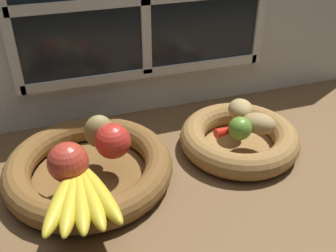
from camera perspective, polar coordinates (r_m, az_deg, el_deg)
The scene contains 12 objects.
ground_plane at distance 89.71cm, azimuth 1.97°, elevation -7.26°, with size 140.00×90.00×3.00cm, color brown.
back_wall at distance 101.23cm, azimuth -3.65°, elevation 16.46°, with size 140.00×4.60×55.00cm.
fruit_bowl_left at distance 86.69cm, azimuth -11.40°, elevation -5.99°, with size 36.23×36.23×5.99cm.
fruit_bowl_right at distance 95.43cm, azimuth 10.29°, elevation -1.82°, with size 28.42×28.42×5.99cm.
apple_red_right at distance 81.76cm, azimuth -8.02°, elevation -2.19°, with size 7.49×7.49×7.49cm, color red.
apple_red_front at distance 77.27cm, azimuth -14.33°, elevation -5.14°, with size 7.95×7.95×7.95cm, color #B73828.
pear_brown at distance 85.09cm, azimuth -9.99°, elevation -0.79°, with size 5.22×6.38×7.67cm, color olive.
banana_bunch_front at distance 73.16cm, azimuth -12.57°, elevation -9.72°, with size 15.54×20.40×3.33cm.
potato_small at distance 91.69cm, azimuth 13.06°, elevation 0.36°, with size 7.87×5.68×4.65cm, color #A38451.
potato_back at distance 96.23cm, azimuth 10.50°, elevation 2.39°, with size 6.77×5.87×4.77cm, color tan.
lime_near at distance 88.71cm, azimuth 10.32°, elevation -0.22°, with size 5.29×5.29×5.29cm, color olive.
chili_pepper at distance 91.16cm, azimuth 9.82°, elevation -0.29°, with size 2.35×2.35×10.71cm, color red.
Camera 1 is at (-24.20, -64.39, 56.08)cm, focal length 41.91 mm.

